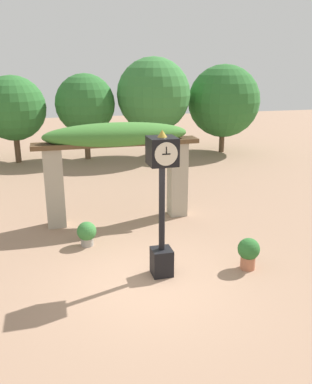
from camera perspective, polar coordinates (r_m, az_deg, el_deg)
name	(u,v)px	position (r m, az deg, el deg)	size (l,w,h in m)	color
ground_plane	(149,282)	(9.16, -0.94, -12.45)	(60.00, 60.00, 0.00)	#9E7A60
pedestal_clock	(162,195)	(8.70, 0.84, -0.49)	(0.58, 0.63, 3.30)	black
pergola	(117,148)	(11.96, -5.47, 6.11)	(4.85, 1.13, 2.98)	#A89E89
potted_plant_near_left	(249,252)	(9.73, 12.87, -8.20)	(0.51, 0.51, 0.76)	#B26B4C
potted_plant_near_right	(87,233)	(10.83, -9.70, -5.66)	(0.51, 0.51, 0.66)	gray
tree_line	(113,102)	(20.42, -6.11, 12.46)	(17.78, 4.00, 4.95)	brown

